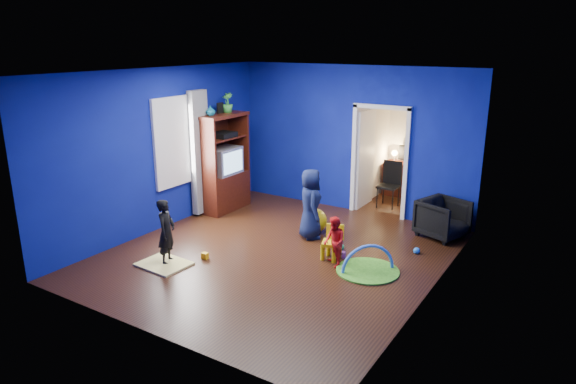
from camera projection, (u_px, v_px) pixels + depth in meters
The scene contains 32 objects.
floor at pixel (277, 254), 8.35m from camera, with size 5.00×5.50×0.01m, color black.
ceiling at pixel (276, 72), 7.52m from camera, with size 5.00×5.50×0.01m, color white.
wall_back at pixel (352, 140), 10.17m from camera, with size 5.00×0.02×2.90m, color navy.
wall_front at pixel (141, 218), 5.70m from camera, with size 5.00×0.02×2.90m, color navy.
wall_left at pixel (160, 150), 9.20m from camera, with size 0.02×5.50×2.90m, color navy.
wall_right at pixel (437, 193), 6.66m from camera, with size 0.02×5.50×2.90m, color navy.
alcove at pixel (396, 145), 10.63m from camera, with size 1.00×1.75×2.50m, color silver, non-canonical shape.
armchair at pixel (443, 219), 9.00m from camera, with size 0.73×0.75×0.68m, color black.
child_black at pixel (166, 232), 7.89m from camera, with size 0.38×0.25×1.03m, color black.
child_navy at pixel (310, 204), 8.90m from camera, with size 0.61×0.39×1.24m, color #0E1736.
toddler_red at pixel (334, 242), 7.83m from camera, with size 0.38×0.30×0.78m, color red.
vase at pixel (211, 111), 9.78m from camera, with size 0.18×0.18×0.19m, color #0C5265.
potted_plant at pixel (227, 103), 10.17m from camera, with size 0.22×0.22×0.39m, color green.
tv_armoire at pixel (223, 162), 10.33m from camera, with size 0.58×1.14×1.96m, color #3F190A.
crt_tv at pixel (224, 161), 10.30m from camera, with size 0.46×0.70×0.54m, color silver.
yellow_blanket at pixel (164, 264), 7.95m from camera, with size 0.75×0.60×0.03m, color #F2E07A.
hopper_ball at pixel (315, 221), 9.24m from camera, with size 0.45×0.45×0.45m, color yellow.
kid_chair at pixel (331, 244), 8.11m from camera, with size 0.28×0.28×0.50m, color yellow.
play_mat at pixel (368, 271), 7.73m from camera, with size 0.95×0.95×0.03m, color #3C9722.
toy_arch at pixel (368, 270), 7.73m from camera, with size 0.85×0.85×0.05m, color #3F8CD8.
window_left at pixel (174, 142), 9.45m from camera, with size 0.03×0.95×1.55m, color white.
curtain at pixel (200, 153), 9.92m from camera, with size 0.14×0.42×2.40m, color slate.
doorway at pixel (380, 163), 9.98m from camera, with size 1.16×0.10×2.10m, color white.
study_desk at pixel (404, 179), 11.39m from camera, with size 0.88×0.44×0.75m, color #3D140A.
desk_monitor at pixel (408, 153), 11.33m from camera, with size 0.40×0.05×0.32m, color black.
desk_lamp at pixel (395, 153), 11.43m from camera, with size 0.14×0.14×0.14m, color #FFD88C.
folding_chair at pixel (388, 186), 10.59m from camera, with size 0.40×0.40×0.92m, color black.
book_shelf at pixel (411, 104), 11.01m from camera, with size 0.88×0.24×0.04m, color white.
toy_0 at pixel (417, 250), 8.36m from camera, with size 0.11×0.11×0.11m, color blue.
toy_1 at pixel (205, 256), 8.17m from camera, with size 0.10×0.08×0.10m, color #F5AE0C.
toy_2 at pixel (341, 247), 8.52m from camera, with size 0.11×0.11×0.11m, color #35BB5E.
toy_3 at pixel (342, 255), 8.21m from camera, with size 0.10×0.08×0.10m, color #C148AF.
Camera 1 is at (4.24, -6.44, 3.36)m, focal length 32.00 mm.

